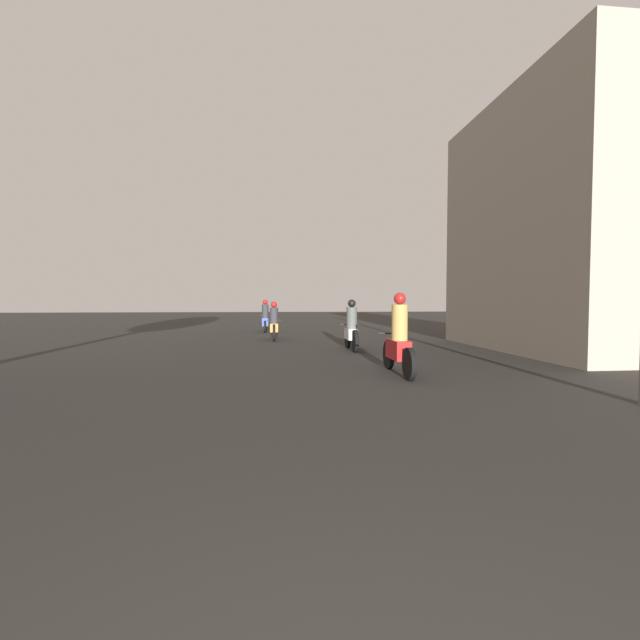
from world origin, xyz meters
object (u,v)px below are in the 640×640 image
motorcycle_white (351,330)px  motorcycle_blue (265,319)px  motorcycle_orange (274,324)px  motorcycle_red (399,342)px  building_right_near (578,226)px

motorcycle_white → motorcycle_blue: (-2.76, 8.30, 0.01)m
motorcycle_white → motorcycle_orange: bearing=115.2°
motorcycle_red → motorcycle_white: bearing=97.7°
motorcycle_white → building_right_near: bearing=-12.2°
motorcycle_orange → motorcycle_blue: bearing=102.9°
motorcycle_blue → motorcycle_orange: bearing=-91.7°
motorcycle_blue → building_right_near: (9.60, -8.96, 3.15)m
motorcycle_red → motorcycle_orange: motorcycle_red is taller
motorcycle_blue → building_right_near: 13.51m
motorcycle_red → motorcycle_blue: motorcycle_red is taller
motorcycle_red → building_right_near: size_ratio=0.28×
motorcycle_white → motorcycle_red: bearing=-94.4°
motorcycle_orange → motorcycle_blue: size_ratio=1.01×
motorcycle_red → motorcycle_white: size_ratio=1.09×
motorcycle_blue → motorcycle_white: bearing=-78.6°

